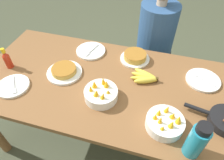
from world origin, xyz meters
The scene contains 13 objects.
ground_plane centered at (0.00, 0.00, 0.00)m, with size 14.00×14.00×0.00m, color #474C38.
dining_table centered at (0.00, 0.00, 0.64)m, with size 1.84×0.85×0.72m.
banana_bunch centered at (0.21, 0.10, 0.74)m, with size 0.19×0.16×0.04m.
frittata_plate_center centered at (0.10, 0.28, 0.75)m, with size 0.22×0.22×0.06m.
frittata_plate_side centered at (-0.35, 0.00, 0.75)m, with size 0.24×0.24×0.05m.
empty_plate_near_front centered at (0.58, 0.19, 0.73)m, with size 0.23×0.23×0.02m.
empty_plate_far_left centered at (-0.25, 0.28, 0.73)m, with size 0.23×0.23×0.02m.
empty_plate_far_right centered at (-0.61, -0.21, 0.73)m, with size 0.21×0.21×0.02m.
fruit_bowl_mango centered at (0.37, -0.23, 0.76)m, with size 0.21×0.21×0.11m.
fruit_bowl_citrus centered at (-0.03, -0.14, 0.76)m, with size 0.21×0.21×0.12m.
water_bottle centered at (0.51, -0.34, 0.83)m, with size 0.09×0.09×0.23m.
hot_sauce_bottle centered at (-0.75, -0.05, 0.79)m, with size 0.05×0.05×0.16m.
person_figure centered at (0.21, 0.68, 0.51)m, with size 0.35×0.35×1.22m.
Camera 1 is at (0.25, -0.88, 1.69)m, focal length 32.00 mm.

